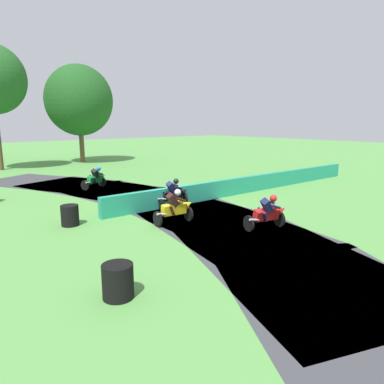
{
  "coord_description": "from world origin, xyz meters",
  "views": [
    {
      "loc": [
        -9.78,
        -12.87,
        3.95
      ],
      "look_at": [
        -0.09,
        -1.45,
        0.9
      ],
      "focal_mm": 32.64,
      "sensor_mm": 36.0,
      "label": 1
    }
  ],
  "objects_px": {
    "motorcycle_lead_red": "(268,213)",
    "motorcycle_trailing_black": "(173,193)",
    "motorcycle_fourth_green": "(96,178)",
    "tire_stack_mid_a": "(70,215)",
    "tire_stack_near": "(118,281)",
    "motorcycle_chase_yellow": "(176,207)"
  },
  "relations": [
    {
      "from": "motorcycle_lead_red",
      "to": "motorcycle_trailing_black",
      "type": "height_order",
      "value": "motorcycle_trailing_black"
    },
    {
      "from": "motorcycle_fourth_green",
      "to": "tire_stack_mid_a",
      "type": "relative_size",
      "value": 2.18
    },
    {
      "from": "motorcycle_lead_red",
      "to": "tire_stack_near",
      "type": "height_order",
      "value": "motorcycle_lead_red"
    },
    {
      "from": "motorcycle_chase_yellow",
      "to": "tire_stack_mid_a",
      "type": "bearing_deg",
      "value": 143.13
    },
    {
      "from": "motorcycle_trailing_black",
      "to": "tire_stack_mid_a",
      "type": "relative_size",
      "value": 2.12
    },
    {
      "from": "motorcycle_chase_yellow",
      "to": "motorcycle_trailing_black",
      "type": "distance_m",
      "value": 2.76
    },
    {
      "from": "motorcycle_chase_yellow",
      "to": "tire_stack_mid_a",
      "type": "xyz_separation_m",
      "value": [
        -3.25,
        2.43,
        -0.26
      ]
    },
    {
      "from": "motorcycle_chase_yellow",
      "to": "tire_stack_mid_a",
      "type": "relative_size",
      "value": 2.13
    },
    {
      "from": "motorcycle_lead_red",
      "to": "motorcycle_trailing_black",
      "type": "xyz_separation_m",
      "value": [
        -0.56,
        5.03,
        0.01
      ]
    },
    {
      "from": "motorcycle_trailing_black",
      "to": "tire_stack_mid_a",
      "type": "height_order",
      "value": "motorcycle_trailing_black"
    },
    {
      "from": "motorcycle_lead_red",
      "to": "tire_stack_mid_a",
      "type": "xyz_separation_m",
      "value": [
        -5.41,
        5.22,
        -0.24
      ]
    },
    {
      "from": "motorcycle_trailing_black",
      "to": "tire_stack_near",
      "type": "bearing_deg",
      "value": -135.67
    },
    {
      "from": "motorcycle_lead_red",
      "to": "motorcycle_fourth_green",
      "type": "distance_m",
      "value": 11.78
    },
    {
      "from": "motorcycle_chase_yellow",
      "to": "motorcycle_trailing_black",
      "type": "bearing_deg",
      "value": 54.43
    },
    {
      "from": "motorcycle_trailing_black",
      "to": "motorcycle_lead_red",
      "type": "bearing_deg",
      "value": -83.6
    },
    {
      "from": "motorcycle_trailing_black",
      "to": "tire_stack_near",
      "type": "distance_m",
      "value": 8.64
    },
    {
      "from": "motorcycle_lead_red",
      "to": "motorcycle_fourth_green",
      "type": "xyz_separation_m",
      "value": [
        -1.29,
        11.71,
        -0.01
      ]
    },
    {
      "from": "tire_stack_near",
      "to": "tire_stack_mid_a",
      "type": "distance_m",
      "value": 6.36
    },
    {
      "from": "motorcycle_fourth_green",
      "to": "tire_stack_mid_a",
      "type": "bearing_deg",
      "value": -122.45
    },
    {
      "from": "motorcycle_chase_yellow",
      "to": "tire_stack_near",
      "type": "distance_m",
      "value": 5.94
    },
    {
      "from": "tire_stack_mid_a",
      "to": "motorcycle_fourth_green",
      "type": "bearing_deg",
      "value": 57.55
    },
    {
      "from": "motorcycle_fourth_green",
      "to": "tire_stack_mid_a",
      "type": "height_order",
      "value": "motorcycle_fourth_green"
    }
  ]
}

